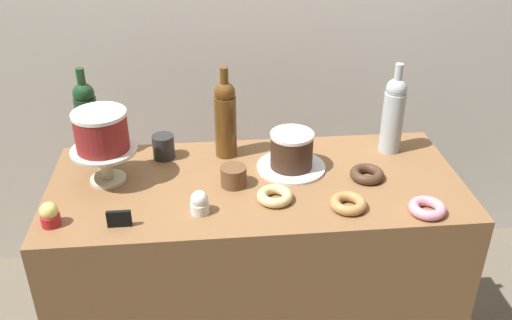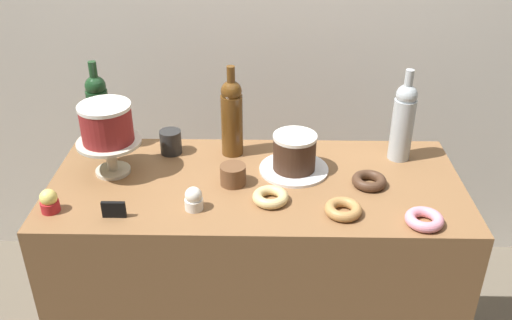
{
  "view_description": "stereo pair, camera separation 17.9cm",
  "coord_description": "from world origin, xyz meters",
  "px_view_note": "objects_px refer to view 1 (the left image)",
  "views": [
    {
      "loc": [
        -0.15,
        -1.56,
        1.88
      ],
      "look_at": [
        0.0,
        0.0,
        1.0
      ],
      "focal_mm": 39.37,
      "sensor_mm": 36.0,
      "label": 1
    },
    {
      "loc": [
        0.03,
        -1.56,
        1.88
      ],
      "look_at": [
        0.0,
        0.0,
        1.0
      ],
      "focal_mm": 39.37,
      "sensor_mm": 36.0,
      "label": 2
    }
  ],
  "objects_px": {
    "cupcake_vanilla": "(200,203)",
    "price_sign_chalkboard": "(119,219)",
    "wine_bottle_green": "(87,119)",
    "cookie_stack": "(234,176)",
    "donut_chocolate": "(367,174)",
    "donut_glazed": "(275,196)",
    "donut_maple": "(348,203)",
    "white_layer_cake": "(101,131)",
    "donut_pink": "(427,208)",
    "wine_bottle_clear": "(393,114)",
    "cake_stand_pedestal": "(105,159)",
    "wine_bottle_amber": "(225,118)",
    "cupcake_lemon": "(50,215)",
    "chocolate_round_cake": "(292,150)",
    "coffee_cup_ceramic": "(164,147)"
  },
  "relations": [
    {
      "from": "donut_maple",
      "to": "price_sign_chalkboard",
      "type": "height_order",
      "value": "price_sign_chalkboard"
    },
    {
      "from": "wine_bottle_amber",
      "to": "donut_chocolate",
      "type": "relative_size",
      "value": 2.91
    },
    {
      "from": "cupcake_lemon",
      "to": "cake_stand_pedestal",
      "type": "bearing_deg",
      "value": 60.33
    },
    {
      "from": "donut_glazed",
      "to": "price_sign_chalkboard",
      "type": "xyz_separation_m",
      "value": [
        -0.46,
        -0.09,
        0.01
      ]
    },
    {
      "from": "wine_bottle_amber",
      "to": "cupcake_vanilla",
      "type": "distance_m",
      "value": 0.38
    },
    {
      "from": "wine_bottle_clear",
      "to": "cupcake_lemon",
      "type": "bearing_deg",
      "value": -162.47
    },
    {
      "from": "cake_stand_pedestal",
      "to": "cupcake_lemon",
      "type": "bearing_deg",
      "value": -119.67
    },
    {
      "from": "cake_stand_pedestal",
      "to": "donut_glazed",
      "type": "relative_size",
      "value": 1.89
    },
    {
      "from": "cake_stand_pedestal",
      "to": "donut_chocolate",
      "type": "height_order",
      "value": "cake_stand_pedestal"
    },
    {
      "from": "donut_pink",
      "to": "coffee_cup_ceramic",
      "type": "bearing_deg",
      "value": 152.39
    },
    {
      "from": "wine_bottle_green",
      "to": "donut_maple",
      "type": "height_order",
      "value": "wine_bottle_green"
    },
    {
      "from": "wine_bottle_green",
      "to": "donut_maple",
      "type": "distance_m",
      "value": 0.92
    },
    {
      "from": "donut_pink",
      "to": "donut_maple",
      "type": "bearing_deg",
      "value": 168.38
    },
    {
      "from": "donut_glazed",
      "to": "donut_maple",
      "type": "bearing_deg",
      "value": -16.05
    },
    {
      "from": "cake_stand_pedestal",
      "to": "price_sign_chalkboard",
      "type": "relative_size",
      "value": 3.02
    },
    {
      "from": "wine_bottle_amber",
      "to": "donut_pink",
      "type": "relative_size",
      "value": 2.91
    },
    {
      "from": "wine_bottle_amber",
      "to": "coffee_cup_ceramic",
      "type": "relative_size",
      "value": 3.83
    },
    {
      "from": "wine_bottle_amber",
      "to": "wine_bottle_clear",
      "type": "height_order",
      "value": "same"
    },
    {
      "from": "wine_bottle_clear",
      "to": "donut_chocolate",
      "type": "distance_m",
      "value": 0.26
    },
    {
      "from": "cupcake_vanilla",
      "to": "price_sign_chalkboard",
      "type": "distance_m",
      "value": 0.24
    },
    {
      "from": "wine_bottle_green",
      "to": "cookie_stack",
      "type": "relative_size",
      "value": 3.87
    },
    {
      "from": "cupcake_vanilla",
      "to": "white_layer_cake",
      "type": "bearing_deg",
      "value": 144.61
    },
    {
      "from": "donut_chocolate",
      "to": "cake_stand_pedestal",
      "type": "bearing_deg",
      "value": 175.55
    },
    {
      "from": "cupcake_vanilla",
      "to": "cookie_stack",
      "type": "bearing_deg",
      "value": 53.0
    },
    {
      "from": "white_layer_cake",
      "to": "cookie_stack",
      "type": "height_order",
      "value": "white_layer_cake"
    },
    {
      "from": "cupcake_lemon",
      "to": "price_sign_chalkboard",
      "type": "bearing_deg",
      "value": -7.66
    },
    {
      "from": "white_layer_cake",
      "to": "donut_pink",
      "type": "relative_size",
      "value": 1.51
    },
    {
      "from": "donut_maple",
      "to": "wine_bottle_clear",
      "type": "bearing_deg",
      "value": 56.14
    },
    {
      "from": "donut_glazed",
      "to": "coffee_cup_ceramic",
      "type": "distance_m",
      "value": 0.47
    },
    {
      "from": "donut_chocolate",
      "to": "donut_pink",
      "type": "distance_m",
      "value": 0.25
    },
    {
      "from": "chocolate_round_cake",
      "to": "donut_chocolate",
      "type": "xyz_separation_m",
      "value": [
        0.24,
        -0.09,
        -0.06
      ]
    },
    {
      "from": "wine_bottle_amber",
      "to": "donut_maple",
      "type": "xyz_separation_m",
      "value": [
        0.35,
        -0.37,
        -0.13
      ]
    },
    {
      "from": "white_layer_cake",
      "to": "cake_stand_pedestal",
      "type": "bearing_deg",
      "value": 172.87
    },
    {
      "from": "donut_chocolate",
      "to": "price_sign_chalkboard",
      "type": "xyz_separation_m",
      "value": [
        -0.78,
        -0.19,
        0.01
      ]
    },
    {
      "from": "cake_stand_pedestal",
      "to": "white_layer_cake",
      "type": "relative_size",
      "value": 1.25
    },
    {
      "from": "cupcake_vanilla",
      "to": "cake_stand_pedestal",
      "type": "bearing_deg",
      "value": 144.61
    },
    {
      "from": "wine_bottle_clear",
      "to": "price_sign_chalkboard",
      "type": "bearing_deg",
      "value": -157.51
    },
    {
      "from": "white_layer_cake",
      "to": "cupcake_lemon",
      "type": "relative_size",
      "value": 2.28
    },
    {
      "from": "cake_stand_pedestal",
      "to": "cookie_stack",
      "type": "xyz_separation_m",
      "value": [
        0.41,
        -0.06,
        -0.05
      ]
    },
    {
      "from": "white_layer_cake",
      "to": "price_sign_chalkboard",
      "type": "relative_size",
      "value": 2.42
    },
    {
      "from": "white_layer_cake",
      "to": "wine_bottle_amber",
      "type": "relative_size",
      "value": 0.52
    },
    {
      "from": "cake_stand_pedestal",
      "to": "wine_bottle_green",
      "type": "bearing_deg",
      "value": 113.12
    },
    {
      "from": "wine_bottle_clear",
      "to": "cupcake_vanilla",
      "type": "bearing_deg",
      "value": -154.15
    },
    {
      "from": "cupcake_vanilla",
      "to": "donut_maple",
      "type": "relative_size",
      "value": 0.66
    },
    {
      "from": "donut_maple",
      "to": "price_sign_chalkboard",
      "type": "distance_m",
      "value": 0.68
    },
    {
      "from": "cookie_stack",
      "to": "price_sign_chalkboard",
      "type": "relative_size",
      "value": 1.2
    },
    {
      "from": "wine_bottle_green",
      "to": "donut_glazed",
      "type": "xyz_separation_m",
      "value": [
        0.6,
        -0.35,
        -0.13
      ]
    },
    {
      "from": "donut_chocolate",
      "to": "donut_glazed",
      "type": "relative_size",
      "value": 1.0
    },
    {
      "from": "donut_glazed",
      "to": "cake_stand_pedestal",
      "type": "bearing_deg",
      "value": 162.39
    },
    {
      "from": "cookie_stack",
      "to": "price_sign_chalkboard",
      "type": "height_order",
      "value": "cookie_stack"
    }
  ]
}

